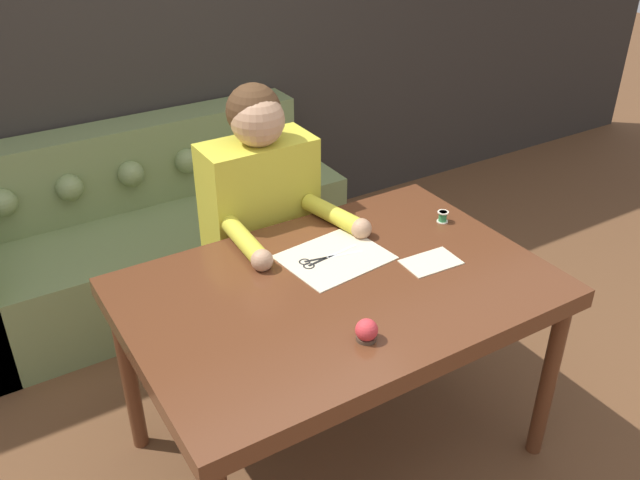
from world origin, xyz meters
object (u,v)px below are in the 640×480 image
person (262,231)px  scissors (321,260)px  dining_table (339,302)px  couch (146,240)px  pin_cushion (367,331)px  thread_spool (443,217)px

person → scissors: (0.00, -0.47, 0.11)m
dining_table → couch: size_ratio=0.76×
person → scissors: person is taller
scissors → dining_table: bearing=-99.2°
person → couch: bearing=109.0°
dining_table → pin_cushion: 0.32m
couch → person: size_ratio=1.46×
scissors → thread_spool: bearing=-0.7°
dining_table → thread_spool: (0.59, 0.16, 0.09)m
couch → scissors: 1.38m
scissors → pin_cushion: pin_cushion is taller
couch → pin_cushion: couch is taller
thread_spool → pin_cushion: bearing=-146.7°
couch → person: bearing=-71.0°
person → pin_cushion: 0.94m
scissors → person: bearing=90.1°
dining_table → couch: 1.50m
scissors → pin_cushion: (-0.12, -0.46, 0.03)m
couch → scissors: (0.28, -1.27, 0.47)m
person → pin_cushion: size_ratio=18.22×
dining_table → thread_spool: size_ratio=31.96×
dining_table → person: bearing=87.7°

